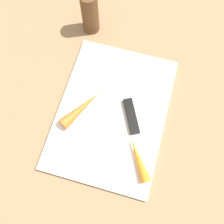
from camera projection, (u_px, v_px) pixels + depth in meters
The scene contains 6 objects.
ground_plane at pixel (112, 114), 0.64m from camera, with size 1.40×1.40×0.00m, color #8C6D4C.
cutting_board at pixel (112, 113), 0.64m from camera, with size 0.36×0.26×0.01m, color silver.
knife at pixel (130, 113), 0.63m from camera, with size 0.19×0.11×0.01m.
carrot_long at pixel (82, 108), 0.62m from camera, with size 0.03×0.03×0.12m, color orange.
carrot_short at pixel (138, 159), 0.58m from camera, with size 0.02×0.02×0.11m, color orange.
pepper_grinder at pixel (90, 13), 0.67m from camera, with size 0.04×0.04×0.12m, color brown.
Camera 1 is at (-0.21, -0.06, 0.61)m, focal length 41.38 mm.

